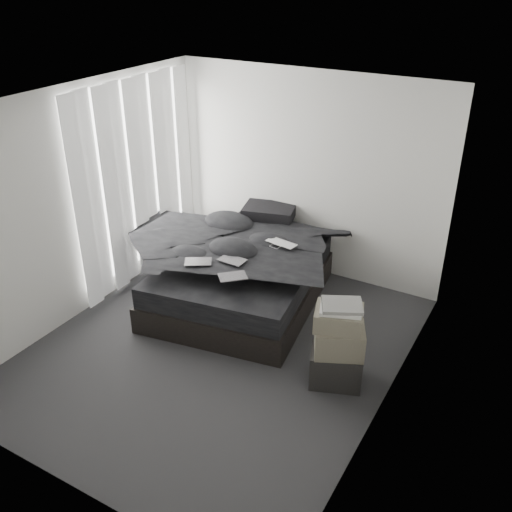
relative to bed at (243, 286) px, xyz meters
The scene contains 25 objects.
floor 1.08m from the bed, 73.23° to the right, with size 3.60×4.20×0.01m, color #2C2C2E.
ceiling 2.66m from the bed, 73.23° to the right, with size 3.60×4.20×0.01m, color white.
wall_back 1.60m from the bed, 74.11° to the left, with size 3.60×0.01×2.60m, color silver.
wall_front 3.34m from the bed, 84.37° to the right, with size 3.60×0.01×2.60m, color silver.
wall_left 2.14m from the bed, 145.65° to the right, with size 0.01×4.20×2.60m, color silver.
wall_right 2.61m from the bed, 25.83° to the right, with size 0.01×4.20×2.60m, color silver.
window_left 1.90m from the bed, behind, with size 0.02×2.00×2.30m, color white.
curtain_left 1.82m from the bed, behind, with size 0.06×2.12×2.48m, color white.
bed is the anchor object (origin of this frame).
mattress 0.28m from the bed, ahead, with size 1.68×2.25×0.25m, color black.
duvet 0.54m from the bed, 80.89° to the right, with size 1.71×1.98×0.27m, color black.
pillow_lower 1.02m from the bed, 102.69° to the left, with size 0.70×0.47×0.16m, color black.
pillow_upper 1.08m from the bed, 97.64° to the left, with size 0.65×0.45×0.15m, color black.
laptop 0.81m from the bed, 16.61° to the left, with size 0.37×0.24×0.03m, color silver.
comic_a 0.96m from the bed, 105.33° to the right, with size 0.29×0.19×0.01m, color black.
comic_b 0.82m from the bed, 73.76° to the right, with size 0.29×0.19×0.01m, color black.
comic_c 1.07m from the bed, 66.47° to the right, with size 0.29×0.19×0.01m, color black.
side_stand 1.18m from the bed, behind, with size 0.34×0.34×0.64m, color black.
papers 1.26m from the bed, behind, with size 0.25×0.18×0.01m, color white.
floor_books 0.92m from the bed, 152.72° to the right, with size 0.13×0.18×0.13m, color black.
box_lower 1.83m from the bed, 29.38° to the right, with size 0.50×0.39×0.37m, color black.
box_mid 1.88m from the bed, 29.34° to the right, with size 0.46×0.37×0.28m, color #625D4D.
box_upper 1.92m from the bed, 29.64° to the right, with size 0.44×0.36×0.19m, color #625D4D.
art_book_white 1.96m from the bed, 29.38° to the right, with size 0.38×0.30×0.04m, color silver.
art_book_snake 1.99m from the bed, 29.34° to the right, with size 0.37×0.29×0.03m, color silver.
Camera 1 is at (2.81, -4.11, 3.74)m, focal length 40.00 mm.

